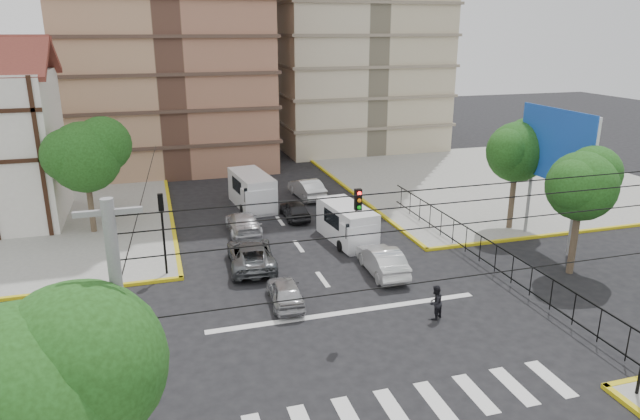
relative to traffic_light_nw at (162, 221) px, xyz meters
name	(u,v)px	position (x,y,z in m)	size (l,w,h in m)	color
ground	(355,324)	(7.80, -7.80, -3.11)	(160.00, 160.00, 0.00)	black
sidewalk_ne	(494,181)	(27.80, 12.20, -3.04)	(26.00, 26.00, 0.15)	gray
crosswalk_stripes	(415,406)	(7.80, -13.80, -3.11)	(12.00, 2.40, 0.01)	silver
stop_line	(346,312)	(7.80, -6.60, -3.11)	(13.00, 0.40, 0.01)	silver
park_fence	(479,264)	(16.80, -3.30, -3.11)	(0.10, 22.50, 1.66)	black
billboard	(556,148)	(22.25, -1.80, 2.89)	(0.36, 6.20, 8.10)	slate
tree_sw_near	(27,401)	(-3.10, -17.79, 2.16)	(5.63, 4.60, 7.57)	#473828
tree_park_a	(583,183)	(20.88, -5.79, 1.90)	(4.41, 3.60, 6.83)	#473828
tree_park_c	(518,149)	(21.89, 1.21, 2.22)	(4.65, 3.80, 7.25)	#473828
tree_tudor	(86,154)	(-4.10, 8.21, 2.11)	(5.39, 4.40, 7.43)	#473828
traffic_light_nw	(162,221)	(0.00, 0.00, 0.00)	(0.28, 0.22, 4.40)	black
traffic_light_hanging	(377,212)	(7.80, -9.84, 2.79)	(18.00, 9.12, 0.92)	black
utility_pole_sw	(128,380)	(-1.20, -16.80, 1.65)	(1.40, 0.28, 9.00)	slate
van_right_lane	(348,225)	(10.90, 2.00, -2.01)	(2.52, 5.24, 2.27)	silver
van_left_lane	(253,192)	(6.59, 10.77, -1.90)	(2.78, 5.75, 2.49)	silver
car_silver_front_left	(285,292)	(5.30, -4.95, -2.49)	(1.47, 3.66, 1.25)	#A9AAAE
car_white_front_right	(382,260)	(11.09, -2.94, -2.37)	(1.57, 4.50, 1.48)	silver
car_grey_mid_left	(251,254)	(4.53, -0.01, -2.39)	(2.40, 5.20, 1.45)	#585C60
car_silver_rear_left	(243,223)	(5.01, 5.48, -2.42)	(1.94, 4.78, 1.39)	silver
car_darkgrey_mid_right	(295,210)	(8.91, 7.41, -2.46)	(1.53, 3.81, 1.30)	black
car_white_rear_right	(307,188)	(11.06, 12.12, -2.35)	(1.61, 4.60, 1.52)	silver
pedestrian_crosswalk	(435,302)	(11.42, -8.31, -2.30)	(0.79, 0.61, 1.62)	black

